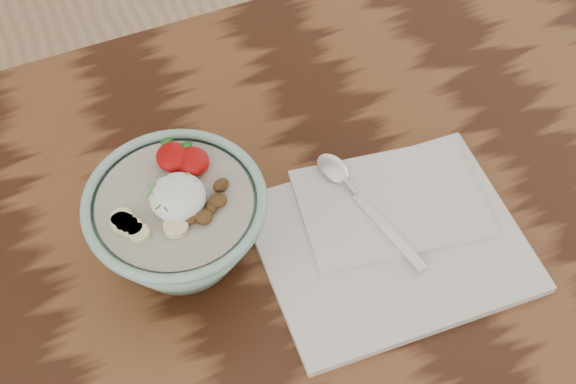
{
  "coord_description": "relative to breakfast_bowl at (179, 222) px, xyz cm",
  "views": [
    {
      "loc": [
        -29.45,
        -36.12,
        149.66
      ],
      "look_at": [
        -11.9,
        5.84,
        85.95
      ],
      "focal_mm": 50.0,
      "sensor_mm": 36.0,
      "label": 1
    }
  ],
  "objects": [
    {
      "name": "table",
      "position": [
        22.38,
        -9.68,
        -15.62
      ],
      "size": [
        160.0,
        90.0,
        75.0
      ],
      "color": "#32170C",
      "rests_on": "ground"
    },
    {
      "name": "napkin",
      "position": [
        21.47,
        -6.73,
        -5.6
      ],
      "size": [
        28.69,
        24.43,
        1.7
      ],
      "rotation": [
        0.0,
        0.0,
        -0.05
      ],
      "color": "silver",
      "rests_on": "table"
    },
    {
      "name": "breakfast_bowl",
      "position": [
        0.0,
        0.0,
        0.0
      ],
      "size": [
        18.45,
        18.45,
        12.57
      ],
      "rotation": [
        0.0,
        0.0,
        0.4
      ],
      "color": "#85B3A2",
      "rests_on": "table"
    },
    {
      "name": "spoon",
      "position": [
        19.43,
        0.56,
        -4.22
      ],
      "size": [
        5.78,
        18.29,
        0.96
      ],
      "rotation": [
        0.0,
        0.0,
        0.21
      ],
      "color": "silver",
      "rests_on": "napkin"
    }
  ]
}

